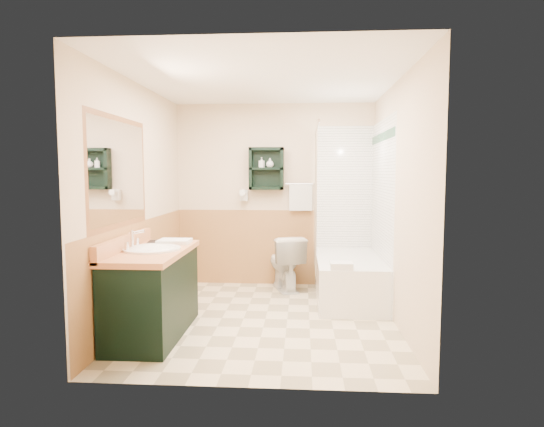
{
  "coord_description": "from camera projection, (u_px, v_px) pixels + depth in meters",
  "views": [
    {
      "loc": [
        0.37,
        -4.53,
        1.5
      ],
      "look_at": [
        0.05,
        0.2,
        1.07
      ],
      "focal_mm": 30.0,
      "sensor_mm": 36.0,
      "label": 1
    }
  ],
  "objects": [
    {
      "name": "wainscot_back",
      "position": [
        274.0,
        247.0,
        6.09
      ],
      "size": [
        2.58,
        2.58,
        1.0
      ],
      "primitive_type": null,
      "color": "tan",
      "rests_on": "back_wall"
    },
    {
      "name": "right_wall",
      "position": [
        399.0,
        203.0,
        4.46
      ],
      "size": [
        0.04,
        3.0,
        2.4
      ],
      "primitive_type": "cube",
      "color": "#F7E7C1",
      "rests_on": "ground"
    },
    {
      "name": "left_wall",
      "position": [
        137.0,
        202.0,
        4.64
      ],
      "size": [
        0.04,
        3.0,
        2.4
      ],
      "primitive_type": "cube",
      "color": "#F7E7C1",
      "rests_on": "ground"
    },
    {
      "name": "vanity_book",
      "position": [
        148.0,
        233.0,
        4.5
      ],
      "size": [
        0.16,
        0.05,
        0.22
      ],
      "primitive_type": "imported",
      "rotation": [
        0.0,
        0.0,
        0.18
      ],
      "color": "black",
      "rests_on": "vanity"
    },
    {
      "name": "tile_back",
      "position": [
        352.0,
        207.0,
        5.96
      ],
      "size": [
        0.95,
        0.95,
        2.1
      ],
      "primitive_type": null,
      "color": "white",
      "rests_on": "back_wall"
    },
    {
      "name": "wainscot_left",
      "position": [
        142.0,
        269.0,
        4.7
      ],
      "size": [
        2.98,
        2.98,
        1.0
      ],
      "primitive_type": null,
      "color": "tan",
      "rests_on": "left_wall"
    },
    {
      "name": "wall_shelf",
      "position": [
        266.0,
        169.0,
        5.92
      ],
      "size": [
        0.45,
        0.15,
        0.55
      ],
      "primitive_type": "cube",
      "color": "black",
      "rests_on": "back_wall"
    },
    {
      "name": "hair_dryer",
      "position": [
        244.0,
        195.0,
        6.0
      ],
      "size": [
        0.1,
        0.24,
        0.18
      ],
      "primitive_type": null,
      "color": "silver",
      "rests_on": "back_wall"
    },
    {
      "name": "tile_right",
      "position": [
        381.0,
        212.0,
        5.22
      ],
      "size": [
        1.5,
        1.5,
        2.1
      ],
      "primitive_type": null,
      "color": "white",
      "rests_on": "right_wall"
    },
    {
      "name": "toilet",
      "position": [
        285.0,
        263.0,
        5.82
      ],
      "size": [
        0.58,
        0.79,
        0.69
      ],
      "primitive_type": "imported",
      "rotation": [
        0.0,
        0.0,
        3.44
      ],
      "color": "white",
      "rests_on": "ground"
    },
    {
      "name": "soap_bottle_a",
      "position": [
        262.0,
        165.0,
        5.92
      ],
      "size": [
        0.1,
        0.14,
        0.06
      ],
      "primitive_type": "imported",
      "rotation": [
        0.0,
        0.0,
        -0.33
      ],
      "color": "white",
      "rests_on": "wall_shelf"
    },
    {
      "name": "back_wall",
      "position": [
        275.0,
        195.0,
        6.06
      ],
      "size": [
        2.6,
        0.04,
        2.4
      ],
      "primitive_type": "cube",
      "color": "#F7E7C1",
      "rests_on": "ground"
    },
    {
      "name": "bathtub",
      "position": [
        349.0,
        279.0,
        5.35
      ],
      "size": [
        0.75,
        1.5,
        0.5
      ],
      "primitive_type": "cube",
      "color": "white",
      "rests_on": "ground"
    },
    {
      "name": "towel_bar",
      "position": [
        301.0,
        184.0,
        5.95
      ],
      "size": [
        0.4,
        0.06,
        0.4
      ],
      "primitive_type": null,
      "color": "silver",
      "rests_on": "back_wall"
    },
    {
      "name": "mirror_frame",
      "position": [
        119.0,
        172.0,
        4.06
      ],
      "size": [
        1.3,
        1.3,
        1.0
      ],
      "primitive_type": null,
      "color": "brown",
      "rests_on": "left_wall"
    },
    {
      "name": "ceiling",
      "position": [
        265.0,
        78.0,
        4.44
      ],
      "size": [
        2.6,
        3.0,
        0.04
      ],
      "primitive_type": "cube",
      "color": "white",
      "rests_on": "back_wall"
    },
    {
      "name": "mirror_glass",
      "position": [
        119.0,
        172.0,
        4.06
      ],
      "size": [
        1.2,
        1.2,
        0.9
      ],
      "primitive_type": null,
      "color": "white",
      "rests_on": "left_wall"
    },
    {
      "name": "floor",
      "position": [
        265.0,
        319.0,
        4.66
      ],
      "size": [
        3.0,
        3.0,
        0.0
      ],
      "primitive_type": "plane",
      "color": "beige",
      "rests_on": "ground"
    },
    {
      "name": "tub_towel",
      "position": [
        341.0,
        266.0,
        4.7
      ],
      "size": [
        0.23,
        0.19,
        0.07
      ],
      "primitive_type": "cube",
      "color": "silver",
      "rests_on": "bathtub"
    },
    {
      "name": "tile_accent",
      "position": [
        382.0,
        137.0,
        5.15
      ],
      "size": [
        1.5,
        1.5,
        0.1
      ],
      "primitive_type": null,
      "color": "#154A2C",
      "rests_on": "right_wall"
    },
    {
      "name": "curtain_rod",
      "position": [
        317.0,
        129.0,
        5.19
      ],
      "size": [
        0.03,
        1.6,
        0.03
      ],
      "primitive_type": "cylinder",
      "rotation": [
        1.57,
        0.0,
        0.0
      ],
      "color": "silver",
      "rests_on": "back_wall"
    },
    {
      "name": "counter_towel",
      "position": [
        174.0,
        241.0,
        4.51
      ],
      "size": [
        0.31,
        0.24,
        0.04
      ],
      "primitive_type": "cube",
      "color": "silver",
      "rests_on": "vanity"
    },
    {
      "name": "vanity",
      "position": [
        153.0,
        292.0,
        4.17
      ],
      "size": [
        0.59,
        1.25,
        0.8
      ],
      "primitive_type": "cube",
      "color": "black",
      "rests_on": "ground"
    },
    {
      "name": "soap_bottle_b",
      "position": [
        270.0,
        164.0,
        5.91
      ],
      "size": [
        0.13,
        0.15,
        0.1
      ],
      "primitive_type": "imported",
      "rotation": [
        0.0,
        0.0,
        -0.33
      ],
      "color": "white",
      "rests_on": "wall_shelf"
    },
    {
      "name": "shower_curtain",
      "position": [
        316.0,
        202.0,
        5.44
      ],
      "size": [
        1.05,
        1.05,
        1.7
      ],
      "primitive_type": null,
      "color": "#BFB590",
      "rests_on": "curtain_rod"
    }
  ]
}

